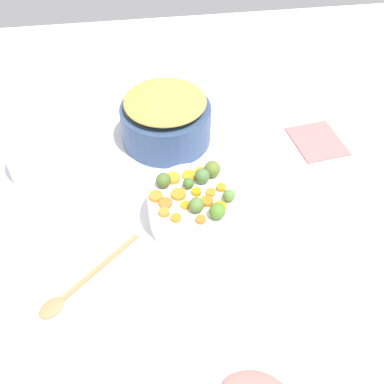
{
  "coord_description": "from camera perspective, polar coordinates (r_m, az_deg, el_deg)",
  "views": [
    {
      "loc": [
        0.8,
        -0.12,
        0.99
      ],
      "look_at": [
        -0.02,
        -0.0,
        0.13
      ],
      "focal_mm": 44.09,
      "sensor_mm": 36.0,
      "label": 1
    }
  ],
  "objects": [
    {
      "name": "brussels_sprout_1",
      "position": [
        1.23,
        2.47,
        2.8
      ],
      "size": [
        0.04,
        0.04,
        0.04
      ],
      "primitive_type": "sphere",
      "color": "#5C742C",
      "rests_on": "serving_bowl_carrots"
    },
    {
      "name": "metal_pot",
      "position": [
        1.48,
        -3.15,
        8.25
      ],
      "size": [
        0.28,
        0.28,
        0.12
      ],
      "primitive_type": "cylinder",
      "color": "#324A73",
      "rests_on": "tabletop"
    },
    {
      "name": "stuffing_mound",
      "position": [
        1.43,
        -3.29,
        10.89
      ],
      "size": [
        0.25,
        0.25,
        0.04
      ],
      "primitive_type": "ellipsoid",
      "color": "gold",
      "rests_on": "metal_pot"
    },
    {
      "name": "brussels_sprout_6",
      "position": [
        1.14,
        0.62,
        -1.56
      ],
      "size": [
        0.04,
        0.04,
        0.04
      ],
      "primitive_type": "sphere",
      "color": "#597A38",
      "rests_on": "serving_bowl_carrots"
    },
    {
      "name": "brussels_sprout_4",
      "position": [
        1.2,
        -3.47,
        1.44
      ],
      "size": [
        0.04,
        0.04,
        0.04
      ],
      "primitive_type": "sphere",
      "color": "#4D6B2D",
      "rests_on": "serving_bowl_carrots"
    },
    {
      "name": "carrot_slice_1",
      "position": [
        1.25,
        1.08,
        2.58
      ],
      "size": [
        0.04,
        0.04,
        0.01
      ],
      "primitive_type": "cylinder",
      "rotation": [
        0.0,
        0.0,
        5.6
      ],
      "color": "orange",
      "rests_on": "serving_bowl_carrots"
    },
    {
      "name": "serving_bowl_carrots",
      "position": [
        1.23,
        0.0,
        -1.98
      ],
      "size": [
        0.23,
        0.23,
        0.1
      ],
      "primitive_type": "cylinder",
      "color": "white",
      "rests_on": "tabletop"
    },
    {
      "name": "carrot_slice_10",
      "position": [
        1.19,
        -1.63,
        -0.28
      ],
      "size": [
        0.05,
        0.05,
        0.01
      ],
      "primitive_type": "cylinder",
      "rotation": [
        0.0,
        0.0,
        4.27
      ],
      "color": "orange",
      "rests_on": "serving_bowl_carrots"
    },
    {
      "name": "brussels_sprout_0",
      "position": [
        1.2,
        -0.43,
        1.08
      ],
      "size": [
        0.03,
        0.03,
        0.03
      ],
      "primitive_type": "sphere",
      "color": "#45712F",
      "rests_on": "serving_bowl_carrots"
    },
    {
      "name": "carrot_slice_13",
      "position": [
        1.24,
        -0.42,
        1.99
      ],
      "size": [
        0.05,
        0.05,
        0.01
      ],
      "primitive_type": "cylinder",
      "rotation": [
        0.0,
        0.0,
        1.31
      ],
      "color": "orange",
      "rests_on": "serving_bowl_carrots"
    },
    {
      "name": "carrot_slice_7",
      "position": [
        1.18,
        -4.39,
        -0.53
      ],
      "size": [
        0.05,
        0.05,
        0.01
      ],
      "primitive_type": "cylinder",
      "rotation": [
        0.0,
        0.0,
        4.35
      ],
      "color": "orange",
      "rests_on": "serving_bowl_carrots"
    },
    {
      "name": "carrot_slice_8",
      "position": [
        1.19,
        2.3,
        -0.05
      ],
      "size": [
        0.03,
        0.03,
        0.01
      ],
      "primitive_type": "cylinder",
      "rotation": [
        0.0,
        0.0,
        0.45
      ],
      "color": "orange",
      "rests_on": "serving_bowl_carrots"
    },
    {
      "name": "wooden_spoon",
      "position": [
        1.17,
        -14.2,
        -11.41
      ],
      "size": [
        0.23,
        0.25,
        0.01
      ],
      "color": "#AA7F52",
      "rests_on": "tabletop"
    },
    {
      "name": "tabletop",
      "position": [
        1.27,
        0.25,
        -4.36
      ],
      "size": [
        2.4,
        2.4,
        0.02
      ],
      "primitive_type": "cube",
      "color": "white",
      "rests_on": "ground"
    },
    {
      "name": "carrot_slice_12",
      "position": [
        1.2,
        3.54,
        0.54
      ],
      "size": [
        0.03,
        0.03,
        0.01
      ],
      "primitive_type": "cylinder",
      "rotation": [
        0.0,
        0.0,
        4.95
      ],
      "color": "orange",
      "rests_on": "serving_bowl_carrots"
    },
    {
      "name": "dish_towel",
      "position": [
        1.55,
        14.91,
        5.95
      ],
      "size": [
        0.19,
        0.17,
        0.01
      ],
      "primitive_type": "cube",
      "rotation": [
        0.0,
        0.0,
        0.14
      ],
      "color": "#A96E6C",
      "rests_on": "tabletop"
    },
    {
      "name": "brussels_sprout_3",
      "position": [
        1.17,
        4.48,
        -0.42
      ],
      "size": [
        0.03,
        0.03,
        0.03
      ],
      "primitive_type": "sphere",
      "color": "#598439",
      "rests_on": "serving_bowl_carrots"
    },
    {
      "name": "brussels_sprout_2",
      "position": [
        1.21,
        1.25,
        1.95
      ],
      "size": [
        0.04,
        0.04,
        0.04
      ],
      "primitive_type": "sphere",
      "color": "#4A753E",
      "rests_on": "serving_bowl_carrots"
    },
    {
      "name": "casserole_dish",
      "position": [
        1.44,
        -17.37,
        4.11
      ],
      "size": [
        0.21,
        0.21,
        0.1
      ],
      "primitive_type": "cylinder",
      "color": "white",
      "rests_on": "tabletop"
    },
    {
      "name": "carrot_slice_6",
      "position": [
        1.15,
        -3.39,
        -2.46
      ],
      "size": [
        0.04,
        0.04,
        0.01
      ],
      "primitive_type": "cylinder",
      "rotation": [
        0.0,
        0.0,
        2.66
      ],
      "color": "orange",
      "rests_on": "serving_bowl_carrots"
    },
    {
      "name": "carrot_slice_2",
      "position": [
        1.13,
        1.07,
        -3.35
      ],
      "size": [
        0.03,
        0.03,
        0.01
      ],
      "primitive_type": "cylinder",
      "rotation": [
        0.0,
        0.0,
        3.57
      ],
      "color": "orange",
      "rests_on": "serving_bowl_carrots"
    },
    {
      "name": "carrot_slice_0",
      "position": [
        1.17,
        -3.21,
        -1.33
      ],
      "size": [
        0.04,
        0.04,
        0.01
      ],
      "primitive_type": "cylinder",
      "rotation": [
        0.0,
        0.0,
        0.16
      ],
      "color": "orange",
      "rests_on": "serving_bowl_carrots"
    },
    {
      "name": "brussels_sprout_5",
      "position": [
        1.13,
        3.09,
        -2.31
      ],
      "size": [
        0.04,
        0.04,
        0.04
      ],
      "primitive_type": "sphere",
      "color": "#51812A",
      "rests_on": "serving_bowl_carrots"
    },
    {
      "name": "carrot_slice_11",
      "position": [
        1.16,
        -0.79,
        -1.58
      ],
      "size": [
        0.03,
        0.03,
        0.01
      ],
      "primitive_type": "cylinder",
      "rotation": [
        0.0,
        0.0,
        4.78
      ],
      "color": "orange",
      "rests_on": "serving_bowl_carrots"
    },
    {
      "name": "carrot_slice_3",
      "position": [
        1.14,
        -1.95,
        -3.14
      ],
      "size": [
        0.04,
        0.04,
        0.01
      ],
      "primitive_type": "cylinder",
      "rotation": [
        0.0,
        0.0,
        5.5
      ],
      "color": "orange",
      "rests_on": "serving_bowl_carrots"
    },
    {
      "name": "carrot_slice_4",
      "position": [
        1.23,
        -2.35,
        1.7
      ],
      "size": [
        0.04,
        0.04,
        0.01
      ],
      "primitive_type": "cylinder",
      "rotation": [
        0.0,
        0.0,
        0.15
      ],
      "color": "orange",
      "rests_on": "serving_bowl_carrots"
    },
    {
      "name": "carrot_slice_14",
      "position": [
        1.17,
        1.81,
        -1.11
      ],
      "size": [
        0.04,
        0.04,
        0.01
      ],
      "primitive_type": "cylinder",
      "rotation": [
        0.0,
        0.0,
        0.13
      ],
      "color": "orange",
      "rests_on": "serving_bowl_carrots"
    },
    {
      "name": "carrot_slice_5",
      "position": [
        1.16,
        3.4,
        -1.75
      ],
      "size": [
        0.05,
        0.05,
        0.01
      ],
      "primitive_type": "cylinder",
      "rotation": [
        0.0,
        0.0,
        3.74
      ],
      "color": "orange",
      "rests_on": "serving_bowl_carrots"
    },
    {
      "name": "carrot_slice_9",
      "position": [
        1.19,
        0.55,
        0.01
      ],
      "size": [
        0.03,
        0.03,
        0.01
      ],
      "primitive_type": "cylinder",
      "rotation": [
        0.0,
        0.0,
        0.31
      ],
      "color": "orange",
      "rests_on": "serving_bowl_carrots"
    }
  ]
}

